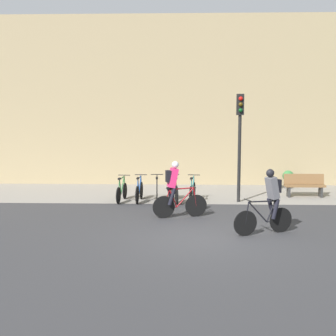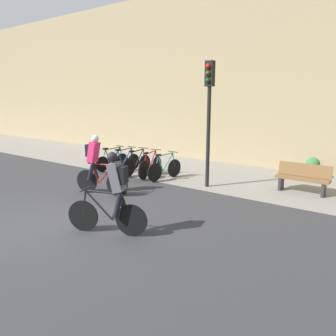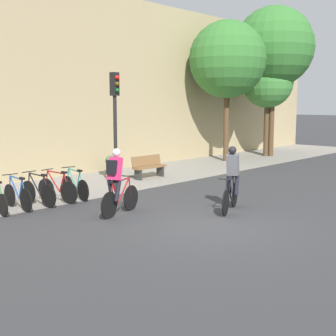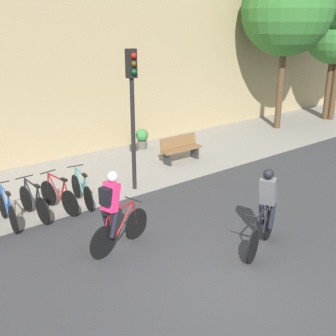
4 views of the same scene
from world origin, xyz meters
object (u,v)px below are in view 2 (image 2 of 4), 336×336
Objects in this scene: cyclist_pink at (96,163)px; bench at (303,178)px; parked_bike_1 at (124,162)px; parked_bike_4 at (165,168)px; parked_bike_0 at (112,161)px; traffic_light_pole at (209,102)px; parked_bike_3 at (150,166)px; cyclist_grey at (114,192)px; potted_plant at (313,167)px; parked_bike_2 at (137,164)px.

bench is at bearing 37.10° from cyclist_pink.
parked_bike_4 is at bearing 0.00° from parked_bike_1.
parked_bike_0 is 0.41× the size of traffic_light_pole.
parked_bike_3 is 3.31m from traffic_light_pole.
parked_bike_4 is (-2.02, 4.47, -0.55)m from cyclist_grey.
potted_plant is at bearing 50.47° from cyclist_pink.
parked_bike_3 is 5.19m from bench.
cyclist_grey is at bearing -112.97° from bench.
parked_bike_3 is 5.84m from potted_plant.
parked_bike_3 is at bearing 91.23° from cyclist_pink.
parked_bike_4 is (0.60, 2.63, -0.55)m from cyclist_pink.
parked_bike_1 is at bearing 117.59° from cyclist_pink.
cyclist_pink is 3.20m from cyclist_grey.
parked_bike_4 is 0.41× the size of traffic_light_pole.
parked_bike_2 is at bearing -149.88° from potted_plant.
parked_bike_4 is at bearing 114.32° from cyclist_grey.
parked_bike_1 is 1.32m from parked_bike_3.
potted_plant is at bearing 74.02° from cyclist_grey.
traffic_light_pole is at bearing 0.53° from parked_bike_3.
traffic_light_pole is (2.31, 2.65, 1.78)m from cyclist_pink.
parked_bike_0 is at bearing -154.88° from potted_plant.
cyclist_pink is at bearing 144.91° from cyclist_grey.
cyclist_grey is 0.45× the size of traffic_light_pole.
parked_bike_2 is (-0.72, 2.63, -0.54)m from cyclist_pink.
parked_bike_0 is at bearing -170.67° from bench.
parked_bike_0 reaches higher than potted_plant.
cyclist_grey is 6.48m from parked_bike_0.
cyclist_pink is 6.29m from bench.
traffic_light_pole reaches higher than bench.
parked_bike_1 is 0.99× the size of parked_bike_2.
parked_bike_3 is (1.98, 0.00, 0.02)m from parked_bike_0.
parked_bike_0 is at bearing -179.98° from parked_bike_4.
bench is at bearing 10.26° from parked_bike_1.
parked_bike_3 is at bearing 0.03° from parked_bike_1.
potted_plant is (4.88, 3.21, 0.04)m from parked_bike_3.
traffic_light_pole is 2.54× the size of bench.
cyclist_pink reaches higher than parked_bike_2.
cyclist_grey is 6.02m from parked_bike_1.
cyclist_grey is at bearing -48.22° from parked_bike_1.
cyclist_pink reaches higher than parked_bike_4.
parked_bike_0 is (-4.65, 4.47, -0.56)m from cyclist_grey.
parked_bike_4 is (2.63, 0.00, 0.01)m from parked_bike_0.
parked_bike_2 is 1.06× the size of bench.
cyclist_grey is 8.01m from potted_plant.
potted_plant is (5.54, 3.21, 0.03)m from parked_bike_2.
parked_bike_3 reaches higher than parked_bike_1.
cyclist_grey is at bearing -65.68° from parked_bike_4.
parked_bike_3 reaches higher than parked_bike_4.
cyclist_grey is (2.62, -1.84, -0.00)m from cyclist_pink.
bench is at bearing 67.03° from cyclist_grey.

